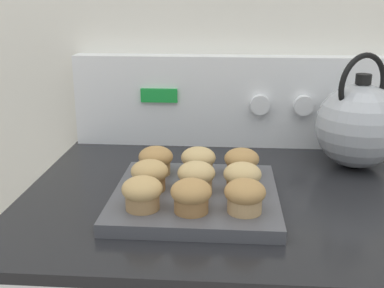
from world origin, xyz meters
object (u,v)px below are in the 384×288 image
object	(u,v)px
muffin_r1_c2	(242,178)
muffin_r2_c0	(156,160)
muffin_pan	(196,197)
muffin_r2_c2	(242,162)
muffin_r2_c1	(198,161)
tea_kettle	(359,124)
muffin_r1_c1	(196,177)
muffin_r1_c0	(150,175)
muffin_r0_c1	(191,195)
muffin_r0_c0	(142,193)
muffin_r0_c2	(245,196)

from	to	relation	value
muffin_r1_c2	muffin_r2_c0	distance (m)	0.18
muffin_pan	muffin_r2_c2	size ratio (longest dim) A/B	4.35
muffin_r2_c1	muffin_r2_c2	xyz separation A→B (m)	(0.08, -0.00, 0.00)
muffin_r2_c0	muffin_r2_c1	distance (m)	0.08
muffin_r2_c0	tea_kettle	xyz separation A→B (m)	(0.41, 0.14, 0.04)
muffin_r1_c1	muffin_r1_c0	bearing A→B (deg)	178.30
muffin_r0_c1	muffin_r1_c1	world-z (taller)	same
muffin_r0_c0	muffin_r2_c2	size ratio (longest dim) A/B	1.00
muffin_r2_c0	tea_kettle	size ratio (longest dim) A/B	0.27
muffin_r0_c1	muffin_r0_c0	bearing A→B (deg)	176.57
muffin_pan	muffin_r1_c0	world-z (taller)	muffin_r1_c0
muffin_r0_c0	muffin_r2_c0	world-z (taller)	same
muffin_r0_c1	muffin_r2_c1	size ratio (longest dim) A/B	1.00
muffin_r1_c0	muffin_r2_c0	distance (m)	0.08
muffin_r1_c2	muffin_r0_c0	bearing A→B (deg)	-153.89
muffin_pan	tea_kettle	size ratio (longest dim) A/B	1.18
muffin_r2_c0	muffin_r0_c0	bearing A→B (deg)	-89.29
muffin_r0_c0	muffin_r0_c1	world-z (taller)	same
muffin_r0_c1	muffin_r2_c0	bearing A→B (deg)	116.19
muffin_r0_c2	muffin_r1_c0	xyz separation A→B (m)	(-0.16, 0.08, 0.00)
muffin_r0_c1	muffin_r2_c0	size ratio (longest dim) A/B	1.00
muffin_r0_c1	muffin_r0_c2	xyz separation A→B (m)	(0.08, 0.01, 0.00)
muffin_r0_c0	muffin_r2_c2	distance (m)	0.23
muffin_r1_c0	muffin_r1_c2	world-z (taller)	same
muffin_pan	muffin_r1_c2	bearing A→B (deg)	-0.71
muffin_pan	muffin_r2_c0	distance (m)	0.12
muffin_r2_c0	muffin_r2_c2	size ratio (longest dim) A/B	1.00
muffin_r1_c1	muffin_r2_c1	size ratio (longest dim) A/B	1.00
muffin_r1_c0	muffin_r2_c0	bearing A→B (deg)	90.58
muffin_r0_c2	muffin_r1_c2	size ratio (longest dim) A/B	1.00
muffin_r2_c2	tea_kettle	xyz separation A→B (m)	(0.24, 0.14, 0.04)
muffin_r2_c1	muffin_pan	bearing A→B (deg)	-89.66
muffin_r0_c2	muffin_r1_c2	xyz separation A→B (m)	(-0.00, 0.08, 0.00)
muffin_r1_c2	muffin_r2_c2	xyz separation A→B (m)	(0.00, 0.08, 0.00)
muffin_r1_c0	muffin_r2_c0	xyz separation A→B (m)	(-0.00, 0.08, 0.00)
muffin_r0_c0	muffin_r2_c2	xyz separation A→B (m)	(0.16, 0.16, 0.00)
muffin_pan	muffin_r0_c1	world-z (taller)	muffin_r0_c1
muffin_pan	muffin_r1_c2	size ratio (longest dim) A/B	4.35
muffin_r0_c1	muffin_r1_c0	xyz separation A→B (m)	(-0.08, 0.08, 0.00)
muffin_r0_c2	muffin_r1_c1	bearing A→B (deg)	136.59
tea_kettle	muffin_r1_c2	bearing A→B (deg)	-138.65
muffin_r1_c0	tea_kettle	xyz separation A→B (m)	(0.41, 0.21, 0.04)
muffin_r0_c2	muffin_r2_c0	size ratio (longest dim) A/B	1.00
muffin_pan	muffin_r0_c2	xyz separation A→B (m)	(0.08, -0.08, 0.04)
muffin_r0_c1	muffin_r1_c2	size ratio (longest dim) A/B	1.00
muffin_r2_c0	muffin_r2_c2	distance (m)	0.16
muffin_r2_c0	muffin_r2_c1	size ratio (longest dim) A/B	1.00
muffin_pan	muffin_r2_c1	distance (m)	0.09
muffin_r1_c0	muffin_r1_c1	distance (m)	0.08
muffin_r0_c1	muffin_r0_c2	world-z (taller)	same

